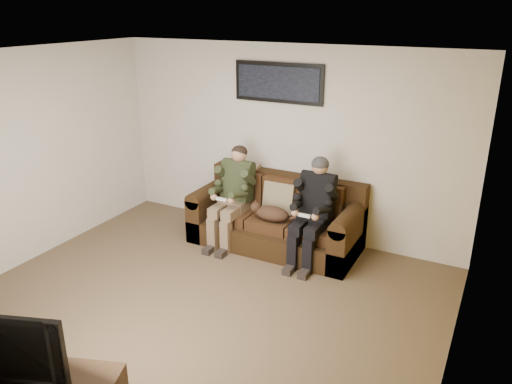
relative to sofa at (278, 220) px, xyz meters
The scene contains 14 objects.
floor 1.86m from the sofa, 93.04° to the right, with size 5.00×5.00×0.00m, color brown.
ceiling 2.91m from the sofa, 93.04° to the right, with size 5.00×5.00×0.00m, color silver.
wall_back 1.05m from the sofa, 103.00° to the left, with size 5.00×5.00×0.00m, color beige.
wall_left 3.32m from the sofa, 144.84° to the right, with size 4.50×4.50×0.00m, color beige.
wall_right 3.17m from the sofa, 37.29° to the right, with size 4.50×4.50×0.00m, color beige.
accent_wall_right 3.16m from the sofa, 37.40° to the right, with size 4.50×4.50×0.00m, color #B38711.
sofa is the anchor object (origin of this frame).
throw_pillow 0.31m from the sofa, 90.00° to the left, with size 0.42×0.12×0.40m, color #887959.
throw_blanket 0.92m from the sofa, 157.49° to the left, with size 0.46×0.22×0.08m, color tan.
person_left 0.72m from the sofa, 161.99° to the right, with size 0.51×0.87×1.30m.
person_right 0.72m from the sofa, 17.98° to the right, with size 0.51×0.86×1.31m.
cat 0.33m from the sofa, 85.52° to the right, with size 0.66×0.26×0.24m.
framed_poster 1.81m from the sofa, 117.36° to the left, with size 1.25×0.05×0.52m.
television 3.82m from the sofa, 95.75° to the right, with size 1.02×0.13×0.59m, color black.
Camera 1 is at (2.67, -3.75, 3.04)m, focal length 35.00 mm.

